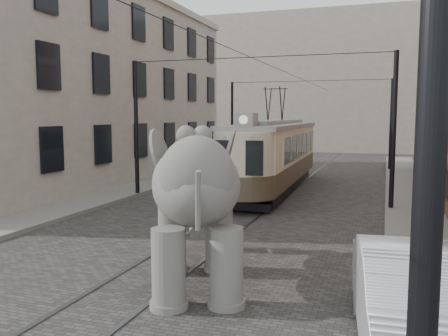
% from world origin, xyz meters
% --- Properties ---
extents(ground, '(120.00, 120.00, 0.00)m').
position_xyz_m(ground, '(0.00, 0.00, 0.00)').
color(ground, '#423F3D').
extents(tram_rails, '(1.54, 80.00, 0.02)m').
position_xyz_m(tram_rails, '(0.00, 0.00, 0.01)').
color(tram_rails, slate).
rests_on(tram_rails, ground).
extents(sidewalk_right, '(2.00, 60.00, 0.15)m').
position_xyz_m(sidewalk_right, '(6.00, 0.00, 0.07)').
color(sidewalk_right, slate).
rests_on(sidewalk_right, ground).
extents(sidewalk_left, '(2.00, 60.00, 0.15)m').
position_xyz_m(sidewalk_left, '(-6.50, 0.00, 0.07)').
color(sidewalk_left, slate).
rests_on(sidewalk_left, ground).
extents(stucco_building, '(7.00, 24.00, 10.00)m').
position_xyz_m(stucco_building, '(-11.00, 10.00, 5.00)').
color(stucco_building, gray).
rests_on(stucco_building, ground).
extents(distant_block, '(28.00, 10.00, 14.00)m').
position_xyz_m(distant_block, '(0.00, 40.00, 7.00)').
color(distant_block, gray).
rests_on(distant_block, ground).
extents(catenary, '(11.00, 30.20, 6.00)m').
position_xyz_m(catenary, '(-0.20, 5.00, 3.00)').
color(catenary, black).
rests_on(catenary, ground).
extents(tram, '(2.93, 12.54, 4.95)m').
position_xyz_m(tram, '(-0.21, 9.99, 2.47)').
color(tram, beige).
rests_on(tram, ground).
extents(elephant, '(4.99, 6.31, 3.40)m').
position_xyz_m(elephant, '(1.26, -3.90, 1.70)').
color(elephant, slate).
rests_on(elephant, ground).
extents(parked_car, '(2.30, 5.11, 1.63)m').
position_xyz_m(parked_car, '(5.51, -5.65, 0.81)').
color(parked_car, '#B0B0B5').
rests_on(parked_car, ground).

